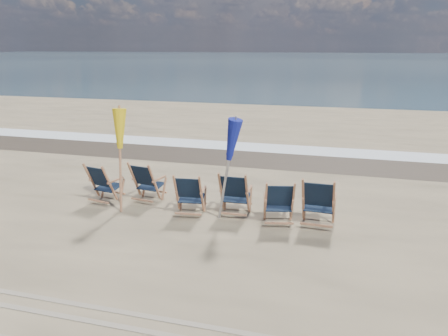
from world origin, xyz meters
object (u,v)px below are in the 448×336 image
object	(u,v)px
beach_chair_2	(201,196)
beach_chair_5	(334,204)
umbrella_blue	(226,143)
beach_chair_4	(293,203)
beach_chair_3	(247,195)
beach_chair_0	(110,185)
beach_chair_1	(154,184)
umbrella_yellow	(118,135)

from	to	relation	value
beach_chair_2	beach_chair_5	size ratio (longest dim) A/B	0.91
beach_chair_2	umbrella_blue	xyz separation A→B (m)	(0.55, -0.03, 1.18)
beach_chair_4	umbrella_blue	world-z (taller)	umbrella_blue
beach_chair_5	beach_chair_2	bearing A→B (deg)	3.63
beach_chair_3	umbrella_blue	distance (m)	1.24
umbrella_blue	beach_chair_2	bearing A→B (deg)	176.90
beach_chair_0	umbrella_blue	distance (m)	3.02
beach_chair_3	beach_chair_4	distance (m)	1.00
beach_chair_4	beach_chair_5	size ratio (longest dim) A/B	0.91
beach_chair_3	beach_chair_5	distance (m)	1.79
beach_chair_5	beach_chair_1	bearing A→B (deg)	-3.26
umbrella_blue	beach_chair_0	bearing A→B (deg)	177.24
beach_chair_3	umbrella_yellow	distance (m)	3.03
beach_chair_5	beach_chair_4	bearing A→B (deg)	4.15
beach_chair_4	beach_chair_5	xyz separation A→B (m)	(0.79, 0.03, 0.05)
beach_chair_0	umbrella_blue	world-z (taller)	umbrella_blue
umbrella_yellow	umbrella_blue	distance (m)	2.37
beach_chair_1	beach_chair_4	distance (m)	3.24
beach_chair_1	umbrella_yellow	bearing A→B (deg)	55.32
beach_chair_2	beach_chair_5	bearing A→B (deg)	174.60
beach_chair_0	beach_chair_4	xyz separation A→B (m)	(4.15, -0.06, -0.00)
umbrella_blue	beach_chair_1	bearing A→B (deg)	165.31
umbrella_yellow	umbrella_blue	size ratio (longest dim) A/B	1.03
beach_chair_3	beach_chair_2	bearing A→B (deg)	11.87
beach_chair_2	umbrella_blue	bearing A→B (deg)	170.11
beach_chair_3	umbrella_blue	bearing A→B (deg)	31.58
beach_chair_5	umbrella_blue	xyz separation A→B (m)	(-2.17, -0.10, 1.13)
umbrella_yellow	umbrella_blue	world-z (taller)	umbrella_yellow
umbrella_yellow	beach_chair_3	bearing A→B (deg)	6.60
beach_chair_1	beach_chair_4	bearing A→B (deg)	-177.97
beach_chair_5	umbrella_yellow	world-z (taller)	umbrella_yellow
beach_chair_3	beach_chair_5	xyz separation A→B (m)	(1.78, -0.16, 0.03)
beach_chair_0	beach_chair_5	world-z (taller)	beach_chair_5
beach_chair_1	umbrella_blue	size ratio (longest dim) A/B	0.45
beach_chair_3	umbrella_yellow	xyz separation A→B (m)	(-2.76, -0.32, 1.21)
beach_chair_2	umbrella_yellow	distance (m)	2.20
beach_chair_0	beach_chair_4	distance (m)	4.15
beach_chair_1	beach_chair_4	world-z (taller)	beach_chair_1
beach_chair_3	beach_chair_5	world-z (taller)	beach_chair_5
beach_chair_1	beach_chair_3	size ratio (longest dim) A/B	0.98
beach_chair_5	umbrella_blue	size ratio (longest dim) A/B	0.49
beach_chair_0	beach_chair_2	world-z (taller)	beach_chair_0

